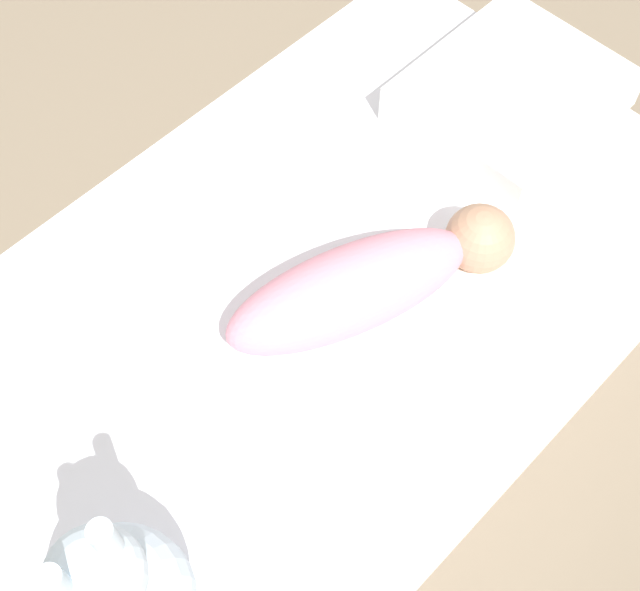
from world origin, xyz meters
The scene contains 5 objects.
ground_plane centered at (0.00, 0.00, 0.00)m, with size 12.00×12.00×0.00m, color #7A6B56.
bed_mattress centered at (0.00, 0.00, 0.10)m, with size 1.60×0.91×0.19m.
burp_cloth centered at (0.28, -0.20, 0.20)m, with size 0.17×0.16×0.02m.
swaddled_baby centered at (0.10, -0.09, 0.26)m, with size 0.53×0.30×0.15m.
pillow centered at (0.62, 0.02, 0.24)m, with size 0.39×0.34×0.09m.
Camera 1 is at (-0.52, -0.57, 1.54)m, focal length 50.00 mm.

